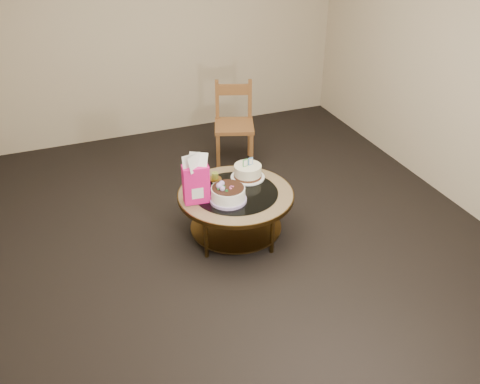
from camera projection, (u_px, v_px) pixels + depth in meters
name	position (u px, v px, depth m)	size (l,w,h in m)	color
ground	(236.00, 235.00, 4.89)	(5.00, 5.00, 0.00)	black
room_walls	(235.00, 71.00, 4.09)	(4.52, 5.02, 2.61)	tan
coffee_table	(236.00, 200.00, 4.69)	(1.02, 1.02, 0.46)	#503817
decorated_cake	(228.00, 195.00, 4.50)	(0.31, 0.31, 0.18)	#AB91CE
cream_cake	(248.00, 172.00, 4.84)	(0.31, 0.31, 0.20)	white
gift_bag	(196.00, 179.00, 4.42)	(0.23, 0.17, 0.43)	#E31582
pillar_candle	(215.00, 178.00, 4.82)	(0.11, 0.11, 0.09)	#D9BA59
dining_chair	(234.00, 124.00, 5.90)	(0.54, 0.54, 0.92)	brown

